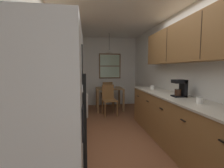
{
  "coord_description": "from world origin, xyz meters",
  "views": [
    {
      "loc": [
        -0.58,
        -2.56,
        1.39
      ],
      "look_at": [
        0.04,
        1.44,
        1.01
      ],
      "focal_mm": 26.1,
      "sensor_mm": 36.0,
      "label": 1
    }
  ],
  "objects_px": {
    "coffee_maker": "(181,88)",
    "dining_chair_near": "(109,98)",
    "stove_range": "(53,144)",
    "storage_canister": "(58,97)",
    "refrigerator": "(38,139)",
    "table_serving_bowl": "(112,87)",
    "dining_chair_far": "(107,93)",
    "trash_bin": "(83,106)",
    "mug_by_coffeemaker": "(152,87)",
    "dining_table": "(109,91)",
    "microwave_over_range": "(40,50)",
    "mug_spare": "(199,100)"
  },
  "relations": [
    {
      "from": "dining_chair_near",
      "to": "stove_range",
      "type": "bearing_deg",
      "value": -110.93
    },
    {
      "from": "storage_canister",
      "to": "table_serving_bowl",
      "type": "bearing_deg",
      "value": 66.74
    },
    {
      "from": "dining_chair_far",
      "to": "trash_bin",
      "type": "distance_m",
      "value": 1.62
    },
    {
      "from": "coffee_maker",
      "to": "table_serving_bowl",
      "type": "height_order",
      "value": "coffee_maker"
    },
    {
      "from": "stove_range",
      "to": "mug_spare",
      "type": "xyz_separation_m",
      "value": [
        1.99,
        0.06,
        0.47
      ]
    },
    {
      "from": "refrigerator",
      "to": "coffee_maker",
      "type": "relative_size",
      "value": 5.7
    },
    {
      "from": "microwave_over_range",
      "to": "mug_by_coffeemaker",
      "type": "distance_m",
      "value": 2.73
    },
    {
      "from": "refrigerator",
      "to": "dining_chair_far",
      "type": "height_order",
      "value": "refrigerator"
    },
    {
      "from": "mug_spare",
      "to": "microwave_over_range",
      "type": "bearing_deg",
      "value": -178.41
    },
    {
      "from": "refrigerator",
      "to": "dining_chair_near",
      "type": "xyz_separation_m",
      "value": [
        1.03,
        3.5,
        -0.36
      ]
    },
    {
      "from": "mug_by_coffeemaker",
      "to": "trash_bin",
      "type": "bearing_deg",
      "value": 150.3
    },
    {
      "from": "refrigerator",
      "to": "microwave_over_range",
      "type": "distance_m",
      "value": 1.05
    },
    {
      "from": "trash_bin",
      "to": "mug_by_coffeemaker",
      "type": "height_order",
      "value": "mug_by_coffeemaker"
    },
    {
      "from": "microwave_over_range",
      "to": "coffee_maker",
      "type": "bearing_deg",
      "value": 15.83
    },
    {
      "from": "microwave_over_range",
      "to": "table_serving_bowl",
      "type": "xyz_separation_m",
      "value": [
        1.37,
        3.36,
        -0.83
      ]
    },
    {
      "from": "microwave_over_range",
      "to": "refrigerator",
      "type": "bearing_deg",
      "value": -78.11
    },
    {
      "from": "mug_spare",
      "to": "refrigerator",
      "type": "bearing_deg",
      "value": -158.2
    },
    {
      "from": "stove_range",
      "to": "dining_chair_near",
      "type": "relative_size",
      "value": 1.22
    },
    {
      "from": "refrigerator",
      "to": "coffee_maker",
      "type": "height_order",
      "value": "refrigerator"
    },
    {
      "from": "trash_bin",
      "to": "mug_by_coffeemaker",
      "type": "distance_m",
      "value": 2.0
    },
    {
      "from": "dining_table",
      "to": "table_serving_bowl",
      "type": "distance_m",
      "value": 0.18
    },
    {
      "from": "coffee_maker",
      "to": "stove_range",
      "type": "bearing_deg",
      "value": -163.33
    },
    {
      "from": "dining_chair_far",
      "to": "trash_bin",
      "type": "relative_size",
      "value": 1.32
    },
    {
      "from": "refrigerator",
      "to": "storage_canister",
      "type": "xyz_separation_m",
      "value": [
        -0.04,
        1.16,
        0.13
      ]
    },
    {
      "from": "trash_bin",
      "to": "mug_spare",
      "type": "bearing_deg",
      "value": -56.35
    },
    {
      "from": "microwave_over_range",
      "to": "mug_by_coffeemaker",
      "type": "relative_size",
      "value": 4.66
    },
    {
      "from": "refrigerator",
      "to": "microwave_over_range",
      "type": "bearing_deg",
      "value": 101.89
    },
    {
      "from": "refrigerator",
      "to": "dining_table",
      "type": "height_order",
      "value": "refrigerator"
    },
    {
      "from": "dining_table",
      "to": "coffee_maker",
      "type": "height_order",
      "value": "coffee_maker"
    },
    {
      "from": "refrigerator",
      "to": "microwave_over_range",
      "type": "xyz_separation_m",
      "value": [
        -0.15,
        0.72,
        0.75
      ]
    },
    {
      "from": "refrigerator",
      "to": "mug_by_coffeemaker",
      "type": "distance_m",
      "value": 3.06
    },
    {
      "from": "mug_by_coffeemaker",
      "to": "mug_spare",
      "type": "bearing_deg",
      "value": -88.73
    },
    {
      "from": "microwave_over_range",
      "to": "coffee_maker",
      "type": "distance_m",
      "value": 2.3
    },
    {
      "from": "stove_range",
      "to": "table_serving_bowl",
      "type": "bearing_deg",
      "value": 69.57
    },
    {
      "from": "refrigerator",
      "to": "trash_bin",
      "type": "height_order",
      "value": "refrigerator"
    },
    {
      "from": "dining_chair_near",
      "to": "storage_canister",
      "type": "height_order",
      "value": "storage_canister"
    },
    {
      "from": "storage_canister",
      "to": "mug_by_coffeemaker",
      "type": "bearing_deg",
      "value": 31.95
    },
    {
      "from": "dining_table",
      "to": "coffee_maker",
      "type": "distance_m",
      "value": 2.93
    },
    {
      "from": "stove_range",
      "to": "mug_spare",
      "type": "distance_m",
      "value": 2.05
    },
    {
      "from": "dining_chair_near",
      "to": "storage_canister",
      "type": "xyz_separation_m",
      "value": [
        -1.07,
        -2.35,
        0.48
      ]
    },
    {
      "from": "dining_chair_near",
      "to": "refrigerator",
      "type": "bearing_deg",
      "value": -106.31
    },
    {
      "from": "refrigerator",
      "to": "stove_range",
      "type": "distance_m",
      "value": 0.82
    },
    {
      "from": "trash_bin",
      "to": "table_serving_bowl",
      "type": "bearing_deg",
      "value": 38.28
    },
    {
      "from": "stove_range",
      "to": "storage_canister",
      "type": "xyz_separation_m",
      "value": [
        -0.01,
        0.44,
        0.51
      ]
    },
    {
      "from": "dining_table",
      "to": "coffee_maker",
      "type": "bearing_deg",
      "value": -72.39
    },
    {
      "from": "dining_chair_near",
      "to": "table_serving_bowl",
      "type": "bearing_deg",
      "value": 71.98
    },
    {
      "from": "coffee_maker",
      "to": "dining_chair_near",
      "type": "bearing_deg",
      "value": 114.12
    },
    {
      "from": "dining_chair_near",
      "to": "dining_chair_far",
      "type": "distance_m",
      "value": 1.19
    },
    {
      "from": "trash_bin",
      "to": "storage_canister",
      "type": "xyz_separation_m",
      "value": [
        -0.3,
        -2.17,
        0.64
      ]
    },
    {
      "from": "refrigerator",
      "to": "table_serving_bowl",
      "type": "relative_size",
      "value": 9.89
    }
  ]
}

